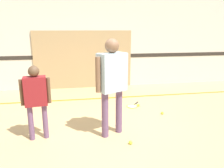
{
  "coord_description": "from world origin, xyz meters",
  "views": [
    {
      "loc": [
        -0.5,
        -3.76,
        1.9
      ],
      "look_at": [
        0.14,
        -0.12,
        0.96
      ],
      "focal_mm": 35.0,
      "sensor_mm": 36.0,
      "label": 1
    }
  ],
  "objects_px": {
    "racket_spare_on_floor": "(132,106)",
    "tennis_ball_by_spare_racket": "(139,105)",
    "person_student_left": "(36,95)",
    "tennis_ball_stray_left": "(162,113)",
    "tennis_ball_near_instructor": "(131,142)",
    "person_instructor": "(112,77)"
  },
  "relations": [
    {
      "from": "racket_spare_on_floor",
      "to": "tennis_ball_by_spare_racket",
      "type": "bearing_deg",
      "value": -59.26
    },
    {
      "from": "person_student_left",
      "to": "tennis_ball_stray_left",
      "type": "bearing_deg",
      "value": 7.41
    },
    {
      "from": "tennis_ball_near_instructor",
      "to": "tennis_ball_stray_left",
      "type": "bearing_deg",
      "value": 47.95
    },
    {
      "from": "person_student_left",
      "to": "racket_spare_on_floor",
      "type": "relative_size",
      "value": 2.68
    },
    {
      "from": "person_instructor",
      "to": "person_student_left",
      "type": "distance_m",
      "value": 1.33
    },
    {
      "from": "person_instructor",
      "to": "tennis_ball_near_instructor",
      "type": "height_order",
      "value": "person_instructor"
    },
    {
      "from": "racket_spare_on_floor",
      "to": "tennis_ball_stray_left",
      "type": "xyz_separation_m",
      "value": [
        0.54,
        -0.62,
        0.02
      ]
    },
    {
      "from": "tennis_ball_by_spare_racket",
      "to": "racket_spare_on_floor",
      "type": "bearing_deg",
      "value": 171.72
    },
    {
      "from": "tennis_ball_stray_left",
      "to": "racket_spare_on_floor",
      "type": "bearing_deg",
      "value": 130.72
    },
    {
      "from": "person_instructor",
      "to": "racket_spare_on_floor",
      "type": "height_order",
      "value": "person_instructor"
    },
    {
      "from": "racket_spare_on_floor",
      "to": "tennis_ball_near_instructor",
      "type": "distance_m",
      "value": 1.86
    },
    {
      "from": "person_instructor",
      "to": "tennis_ball_by_spare_racket",
      "type": "distance_m",
      "value": 1.93
    },
    {
      "from": "tennis_ball_near_instructor",
      "to": "person_student_left",
      "type": "bearing_deg",
      "value": 162.85
    },
    {
      "from": "person_instructor",
      "to": "tennis_ball_stray_left",
      "type": "distance_m",
      "value": 1.82
    },
    {
      "from": "person_instructor",
      "to": "tennis_ball_near_instructor",
      "type": "relative_size",
      "value": 26.42
    },
    {
      "from": "person_student_left",
      "to": "tennis_ball_near_instructor",
      "type": "bearing_deg",
      "value": -24.52
    },
    {
      "from": "racket_spare_on_floor",
      "to": "tennis_ball_by_spare_racket",
      "type": "relative_size",
      "value": 7.4
    },
    {
      "from": "racket_spare_on_floor",
      "to": "tennis_ball_near_instructor",
      "type": "height_order",
      "value": "tennis_ball_near_instructor"
    },
    {
      "from": "racket_spare_on_floor",
      "to": "tennis_ball_by_spare_racket",
      "type": "xyz_separation_m",
      "value": [
        0.15,
        -0.02,
        0.02
      ]
    },
    {
      "from": "tennis_ball_near_instructor",
      "to": "tennis_ball_stray_left",
      "type": "xyz_separation_m",
      "value": [
        1.05,
        1.16,
        0.0
      ]
    },
    {
      "from": "tennis_ball_near_instructor",
      "to": "person_instructor",
      "type": "bearing_deg",
      "value": 120.23
    },
    {
      "from": "tennis_ball_stray_left",
      "to": "person_instructor",
      "type": "bearing_deg",
      "value": -150.18
    }
  ]
}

